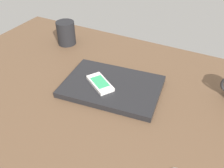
% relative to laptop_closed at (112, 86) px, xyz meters
% --- Properties ---
extents(desk_surface, '(1.20, 0.80, 0.03)m').
position_rel_laptop_closed_xyz_m(desk_surface, '(0.06, 0.02, -0.02)').
color(desk_surface, brown).
rests_on(desk_surface, ground).
extents(laptop_closed, '(0.34, 0.25, 0.02)m').
position_rel_laptop_closed_xyz_m(laptop_closed, '(0.00, 0.00, 0.00)').
color(laptop_closed, black).
rests_on(laptop_closed, desk_surface).
extents(cell_phone_on_laptop, '(0.12, 0.10, 0.01)m').
position_rel_laptop_closed_xyz_m(cell_phone_on_laptop, '(0.03, 0.02, 0.02)').
color(cell_phone_on_laptop, silver).
rests_on(cell_phone_on_laptop, laptop_closed).
extents(pen_cup, '(0.08, 0.08, 0.10)m').
position_rel_laptop_closed_xyz_m(pen_cup, '(0.33, -0.20, 0.04)').
color(pen_cup, black).
rests_on(pen_cup, desk_surface).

